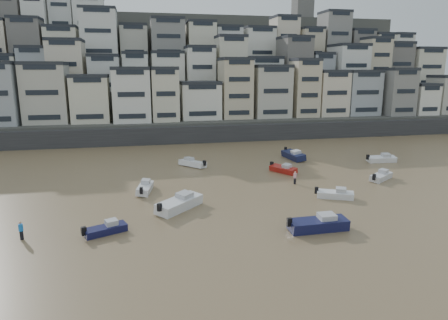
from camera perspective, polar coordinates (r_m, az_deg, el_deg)
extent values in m
cube|color=#38383A|center=(84.36, -3.52, 3.73)|extent=(140.00, 3.00, 3.50)
cube|color=#4C4C47|center=(91.99, -1.10, 4.67)|extent=(140.00, 14.00, 4.00)
cube|color=#4C4C47|center=(103.35, -2.39, 7.23)|extent=(140.00, 14.00, 10.00)
cube|color=#4C4C47|center=(114.87, -3.45, 9.78)|extent=(140.00, 14.00, 18.00)
cube|color=#4C4C47|center=(126.60, -4.32, 11.86)|extent=(140.00, 16.00, 26.00)
cube|color=#4C4C47|center=(140.47, -5.15, 13.16)|extent=(140.00, 18.00, 32.00)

